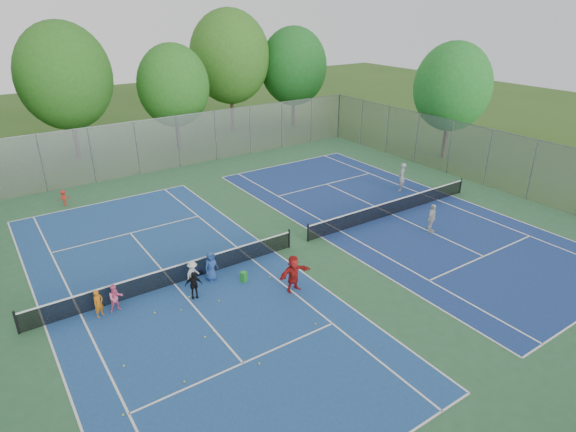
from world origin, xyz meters
The scene contains 36 objects.
ground centered at (0.00, 0.00, 0.00)m, with size 120.00×120.00×0.00m, color #2C4F18.
court_pad centered at (0.00, 0.00, 0.01)m, with size 32.00×32.00×0.01m, color #2C5D38.
court_left centered at (-7.00, 0.00, 0.02)m, with size 10.97×23.77×0.01m, color navy.
court_right centered at (7.00, 0.00, 0.02)m, with size 10.97×23.77×0.01m, color navy.
net_left centered at (-7.00, 0.00, 0.46)m, with size 12.87×0.10×0.91m, color black.
net_right centered at (7.00, 0.00, 0.46)m, with size 12.87×0.10×0.91m, color black.
fence_north centered at (0.00, 16.00, 2.00)m, with size 32.00×0.10×4.00m, color gray.
fence_east centered at (16.00, 0.00, 2.00)m, with size 32.00×0.10×4.00m, color gray.
tree_nl centered at (-6.00, 23.00, 6.54)m, with size 7.20×7.20×10.69m.
tree_nc centered at (2.00, 21.00, 5.39)m, with size 6.00×6.00×8.85m.
tree_nr centered at (9.00, 24.00, 7.04)m, with size 7.60×7.60×11.42m.
tree_ne centered at (15.00, 22.00, 5.97)m, with size 6.60×6.60×9.77m.
tree_side_e centered at (19.00, 6.00, 5.74)m, with size 6.00×6.00×9.20m.
ball_crate centered at (-5.66, 0.22, 0.14)m, with size 0.32×0.32×0.27m, color #1B37CA.
ball_hopper centered at (-4.25, -1.59, 0.25)m, with size 0.26×0.26×0.50m, color green.
student_a centered at (-10.44, -0.60, 0.61)m, with size 0.45×0.29×1.23m, color #CA6D13.
student_b centered at (-9.75, -0.60, 0.62)m, with size 0.61×0.47×1.25m, color #F45F8F.
student_c centered at (-6.30, -0.60, 0.62)m, with size 0.79×0.46×1.23m, color silver.
student_d centered at (-6.67, -1.52, 0.64)m, with size 0.75×0.31×1.28m, color black.
student_e centered at (-5.39, -0.60, 0.73)m, with size 0.71×0.46×1.46m, color navy.
student_f centered at (-2.77, -3.49, 0.87)m, with size 1.62×0.51×1.74m, color #B01C19.
child_far_baseline centered at (-9.14, 12.76, 0.51)m, with size 0.66×0.38×1.02m, color #B22319.
instructor centered at (10.42, 2.61, 0.97)m, with size 0.71×0.47×1.95m, color gray.
teen_court_b centered at (7.01, -2.92, 0.84)m, with size 0.98×0.41×1.68m, color beige.
tennis_ball_0 centered at (-8.55, -1.70, 0.03)m, with size 0.07×0.07×0.07m, color yellow.
tennis_ball_1 centered at (-7.06, -4.17, 0.03)m, with size 0.07×0.07×0.07m, color #C9D631.
tennis_ball_2 centered at (-7.56, -2.13, 0.03)m, with size 0.07×0.07×0.07m, color #B9D230.
tennis_ball_3 centered at (-3.48, -6.07, 0.03)m, with size 0.07×0.07×0.07m, color gold.
tennis_ball_4 centered at (-7.50, -4.32, 0.03)m, with size 0.07×0.07×0.07m, color #C2E234.
tennis_ball_5 centered at (-9.12, -6.11, 0.03)m, with size 0.07×0.07×0.07m, color #B5C62E.
tennis_ball_6 centered at (-5.95, -2.44, 0.03)m, with size 0.07×0.07×0.07m, color #B1D130.
tennis_ball_7 centered at (-6.88, -1.43, 0.03)m, with size 0.07×0.07×0.07m, color #CCEC37.
tennis_ball_8 centered at (-10.58, -4.16, 0.03)m, with size 0.07×0.07×0.07m, color #D5F438.
tennis_ball_9 centered at (-6.55, -6.77, 0.03)m, with size 0.07×0.07×0.07m, color #D8F338.
tennis_ball_10 centered at (-3.09, -2.01, 0.03)m, with size 0.07×0.07×0.07m, color yellow.
tennis_ball_11 centered at (-11.28, -6.37, 0.03)m, with size 0.07×0.07×0.07m, color #CADB33.
Camera 1 is at (-13.31, -18.50, 11.87)m, focal length 30.00 mm.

